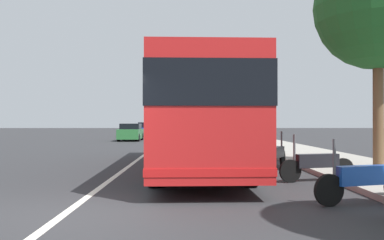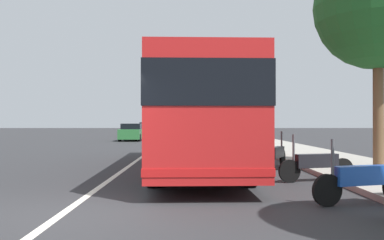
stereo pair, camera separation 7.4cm
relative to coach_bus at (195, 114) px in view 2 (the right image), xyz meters
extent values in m
plane|color=#2D2D30|center=(-6.90, 2.34, -1.84)|extent=(220.00, 220.00, 0.00)
cube|color=#9E998E|center=(3.10, -5.32, -1.77)|extent=(110.00, 3.60, 0.14)
cube|color=silver|center=(3.10, 2.34, -1.84)|extent=(110.00, 0.16, 0.01)
cube|color=red|center=(0.00, 0.00, -0.07)|extent=(12.22, 2.90, 2.84)
cube|color=black|center=(0.00, 0.00, 0.49)|extent=(12.26, 2.95, 0.91)
cube|color=red|center=(0.00, 0.00, -1.24)|extent=(12.25, 2.94, 0.16)
cylinder|color=black|center=(3.85, 1.28, -1.34)|extent=(1.01, 0.33, 1.00)
cylinder|color=black|center=(3.92, -1.04, -1.34)|extent=(1.01, 0.33, 1.00)
cylinder|color=black|center=(-3.92, 1.04, -1.34)|extent=(1.01, 0.33, 1.00)
cylinder|color=black|center=(-3.85, -1.28, -1.34)|extent=(1.01, 0.33, 1.00)
cylinder|color=black|center=(-6.29, -2.37, -1.54)|extent=(0.25, 0.60, 0.61)
cube|color=#1947A5|center=(-6.07, -3.12, -1.29)|extent=(0.56, 1.20, 0.36)
cylinder|color=#4C4C51|center=(-6.26, -2.49, -0.94)|extent=(0.06, 0.06, 0.70)
cylinder|color=black|center=(-3.23, -2.41, -1.54)|extent=(0.23, 0.60, 0.60)
cylinder|color=black|center=(-2.84, -3.94, -1.54)|extent=(0.23, 0.60, 0.60)
cube|color=black|center=(-3.04, -3.17, -1.29)|extent=(0.53, 1.21, 0.36)
cylinder|color=#4C4C51|center=(-3.20, -2.52, -0.94)|extent=(0.06, 0.06, 0.70)
cylinder|color=black|center=(0.91, -3.15, -1.55)|extent=(0.56, 0.33, 0.58)
cylinder|color=black|center=(-0.57, -2.42, -1.55)|extent=(0.56, 0.33, 0.58)
cube|color=black|center=(0.17, -2.79, -1.30)|extent=(1.22, 0.76, 0.36)
cylinder|color=#4C4C51|center=(0.80, -3.10, -0.95)|extent=(0.06, 0.06, 0.70)
cube|color=#2D7238|center=(21.52, 5.14, -1.25)|extent=(4.24, 1.77, 0.81)
cube|color=black|center=(21.57, 5.14, -0.61)|extent=(2.20, 1.62, 0.47)
cylinder|color=black|center=(20.12, 4.33, -1.52)|extent=(0.64, 0.22, 0.64)
cylinder|color=black|center=(20.12, 5.93, -1.52)|extent=(0.64, 0.22, 0.64)
cylinder|color=black|center=(22.92, 4.34, -1.52)|extent=(0.64, 0.22, 0.64)
cylinder|color=black|center=(22.92, 5.94, -1.52)|extent=(0.64, 0.22, 0.64)
cube|color=navy|center=(33.09, 4.94, -1.25)|extent=(4.28, 1.86, 0.81)
cube|color=black|center=(33.20, 4.94, -0.56)|extent=(2.06, 1.71, 0.58)
cylinder|color=black|center=(31.68, 4.09, -1.52)|extent=(0.64, 0.22, 0.64)
cylinder|color=black|center=(31.68, 5.79, -1.52)|extent=(0.64, 0.22, 0.64)
cylinder|color=black|center=(34.51, 4.09, -1.52)|extent=(0.64, 0.22, 0.64)
cylinder|color=black|center=(34.51, 5.79, -1.52)|extent=(0.64, 0.22, 0.64)
cylinder|color=brown|center=(-0.82, -5.82, 0.19)|extent=(0.33, 0.33, 4.06)
sphere|color=#1E5B26|center=(-0.82, -5.82, 3.42)|extent=(4.01, 4.01, 4.01)
camera|label=1|loc=(-13.96, 0.24, -0.28)|focal=38.87mm
camera|label=2|loc=(-13.96, 0.17, -0.28)|focal=38.87mm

